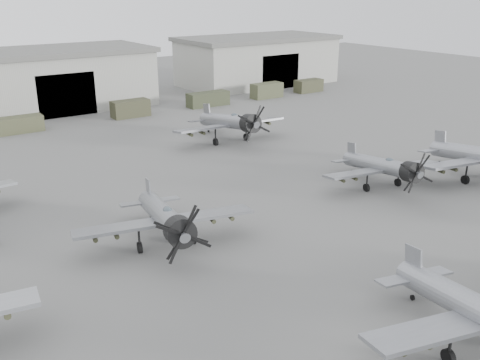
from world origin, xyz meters
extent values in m
plane|color=#5A5A57|center=(0.00, 0.00, 0.00)|extent=(220.00, 220.00, 0.00)
cube|color=gray|center=(0.00, 62.00, 4.00)|extent=(28.00, 14.00, 8.00)
cube|color=#5D5D58|center=(0.00, 62.00, 8.35)|extent=(29.00, 14.80, 0.70)
cube|color=black|center=(0.00, 55.20, 3.00)|extent=(8.12, 0.40, 6.00)
cube|color=gray|center=(38.00, 62.00, 4.00)|extent=(28.00, 14.00, 8.00)
cube|color=#5D5D58|center=(38.00, 62.00, 8.35)|extent=(29.00, 14.80, 0.70)
cube|color=black|center=(38.00, 55.20, 3.00)|extent=(8.12, 0.40, 6.00)
cube|color=#43452D|center=(-7.95, 50.00, 0.99)|extent=(5.77, 2.20, 1.99)
cube|color=#393A25|center=(7.05, 50.00, 1.17)|extent=(5.24, 2.20, 2.34)
cube|color=#353A26|center=(19.76, 50.00, 1.06)|extent=(6.61, 2.20, 2.13)
cube|color=#44482F|center=(31.05, 50.00, 1.20)|extent=(5.33, 2.20, 2.40)
cube|color=#3A3B27|center=(40.19, 50.00, 1.06)|extent=(5.04, 2.20, 2.13)
cylinder|color=gray|center=(0.01, -7.02, 2.20)|extent=(4.12, 10.62, 3.12)
cube|color=gray|center=(1.20, -2.48, 2.36)|extent=(0.53, 1.64, 1.99)
cylinder|color=black|center=(-2.02, -7.31, 0.35)|extent=(0.47, 0.84, 0.80)
cylinder|color=black|center=(1.12, -2.77, 0.15)|extent=(0.20, 0.34, 0.32)
cylinder|color=gray|center=(-7.29, 12.08, 2.19)|extent=(3.93, 10.59, 3.10)
cylinder|color=black|center=(-8.39, 7.54, 2.93)|extent=(2.20, 1.97, 2.07)
cube|color=gray|center=(-7.43, 11.50, 1.94)|extent=(12.59, 5.06, 0.56)
cube|color=gray|center=(-6.19, 16.62, 2.35)|extent=(0.51, 1.64, 1.98)
ellipsoid|color=#3F4C54|center=(-7.66, 10.54, 3.09)|extent=(0.86, 1.30, 0.56)
cylinder|color=black|center=(-9.31, 11.75, 0.35)|extent=(0.46, 0.84, 0.79)
cylinder|color=black|center=(-5.64, 10.86, 0.35)|extent=(0.46, 0.84, 0.79)
cylinder|color=black|center=(-6.26, 16.33, 0.15)|extent=(0.19, 0.34, 0.32)
cylinder|color=gray|center=(14.04, 11.33, 2.01)|extent=(3.27, 9.72, 2.84)
cylinder|color=black|center=(13.18, 7.15, 2.68)|extent=(1.98, 1.76, 1.89)
cube|color=gray|center=(13.93, 10.80, 1.77)|extent=(11.54, 4.25, 0.51)
cube|color=gray|center=(14.90, 15.52, 2.15)|extent=(0.41, 1.50, 1.82)
ellipsoid|color=#3F4C54|center=(13.75, 9.91, 2.83)|extent=(0.75, 1.18, 0.51)
cylinder|color=black|center=(12.20, 10.97, 0.32)|extent=(0.40, 0.76, 0.73)
cylinder|color=black|center=(15.59, 10.27, 0.32)|extent=(0.40, 0.76, 0.73)
cylinder|color=black|center=(14.84, 15.25, 0.14)|extent=(0.17, 0.31, 0.29)
cylinder|color=gray|center=(23.28, 7.51, 2.32)|extent=(3.86, 11.24, 3.29)
cube|color=gray|center=(24.31, 12.34, 2.48)|extent=(0.49, 1.74, 2.10)
cylinder|color=black|center=(21.15, 7.10, 0.37)|extent=(0.46, 0.88, 0.84)
cylinder|color=black|center=(24.24, 12.04, 0.16)|extent=(0.19, 0.36, 0.34)
cylinder|color=gray|center=(11.21, 31.82, 2.39)|extent=(2.38, 11.58, 3.39)
cylinder|color=black|center=(10.87, 26.73, 3.20)|extent=(2.17, 1.85, 2.25)
cube|color=gray|center=(11.17, 31.17, 2.11)|extent=(13.67, 3.29, 0.61)
cube|color=gray|center=(11.55, 36.90, 2.56)|extent=(0.25, 1.81, 2.16)
ellipsoid|color=#3F4C54|center=(11.09, 30.09, 3.37)|extent=(0.74, 1.34, 0.61)
cylinder|color=black|center=(9.10, 31.09, 0.38)|extent=(0.36, 0.89, 0.87)
cylinder|color=black|center=(13.21, 30.81, 0.38)|extent=(0.36, 0.89, 0.87)
cylinder|color=black|center=(11.53, 36.57, 0.16)|extent=(0.15, 0.35, 0.35)
camera|label=1|loc=(-22.41, -19.02, 17.08)|focal=40.00mm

